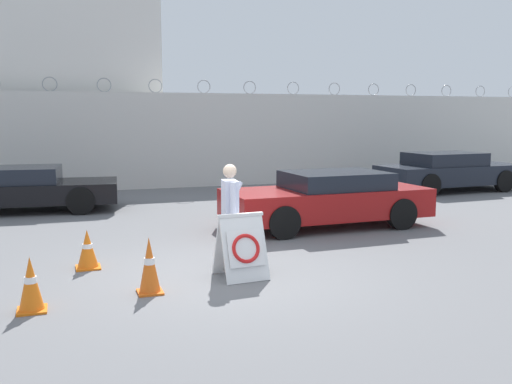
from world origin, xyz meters
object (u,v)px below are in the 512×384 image
Objects in this scene: traffic_cone_mid at (31,284)px; parked_car_rear_sedan at (328,199)px; parked_car_far_side at (448,171)px; parked_car_front_coupe at (21,188)px; security_guard at (230,211)px; traffic_cone_far at (149,265)px; barricade_sign at (242,246)px; traffic_cone_near at (87,249)px.

traffic_cone_mid is 7.18m from parked_car_rear_sedan.
parked_car_front_coupe is at bearing 176.06° from parked_car_far_side.
security_guard is at bearing -147.04° from parked_car_far_side.
barricade_sign is at bearing 11.93° from traffic_cone_far.
traffic_cone_far is (1.54, 0.26, 0.04)m from traffic_cone_mid.
parked_car_rear_sedan is (6.07, 3.83, 0.28)m from traffic_cone_mid.
security_guard is 3.27m from traffic_cone_mid.
parked_car_far_side reaches higher than barricade_sign.
traffic_cone_far is 0.18× the size of parked_car_rear_sedan.
parked_car_rear_sedan reaches higher than traffic_cone_near.
security_guard is 2.42m from traffic_cone_near.
barricade_sign is at bearing 45.19° from parked_car_rear_sedan.
barricade_sign is 8.49m from parked_car_front_coupe.
parked_car_far_side is at bearing -148.70° from parked_car_rear_sedan.
barricade_sign reaches higher than traffic_cone_near.
traffic_cone_mid is 1.56m from traffic_cone_far.
traffic_cone_near is 0.13× the size of parked_car_front_coupe.
traffic_cone_near is at bearing -72.73° from parked_car_front_coupe.
security_guard is at bearing -18.79° from traffic_cone_near.
traffic_cone_mid reaches higher than traffic_cone_near.
traffic_cone_far is at bearing -69.94° from parked_car_front_coupe.
parked_car_far_side is (9.53, 7.44, 0.16)m from barricade_sign.
traffic_cone_near is at bearing 18.36° from parked_car_rear_sedan.
barricade_sign is 0.21× the size of parked_car_far_side.
barricade_sign reaches higher than traffic_cone_far.
barricade_sign is 1.40× the size of traffic_cone_mid.
security_guard is 4.08m from parked_car_rear_sedan.
parked_car_far_side is at bearing 32.59° from traffic_cone_mid.
parked_car_rear_sedan reaches higher than traffic_cone_mid.
security_guard is at bearing 85.98° from barricade_sign.
parked_car_front_coupe reaches higher than traffic_cone_mid.
traffic_cone_far is 13.45m from parked_car_far_side.
traffic_cone_far is 5.77m from parked_car_rear_sedan.
parked_car_front_coupe reaches higher than barricade_sign.
traffic_cone_near is 13.24m from parked_car_far_side.
traffic_cone_mid is 14.87m from parked_car_far_side.
traffic_cone_mid is 0.15× the size of parked_car_front_coupe.
traffic_cone_near is at bearing -155.29° from parked_car_far_side.
parked_car_rear_sedan reaches higher than parked_car_front_coupe.
parked_car_front_coupe is at bearing 93.76° from traffic_cone_mid.
traffic_cone_near is 0.80× the size of traffic_cone_far.
parked_car_rear_sedan is at bearing 38.28° from traffic_cone_far.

